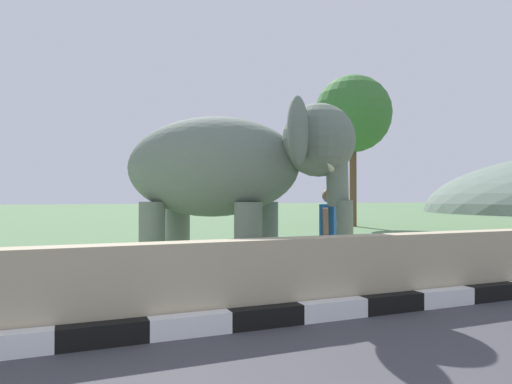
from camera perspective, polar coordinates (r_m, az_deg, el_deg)
striped_curb at (r=5.11m, az=-23.59°, el=-16.42°), size 16.20×0.20×0.24m
barrier_parapet at (r=5.77m, az=0.96°, el=-10.76°), size 28.00×0.36×1.00m
elephant at (r=7.77m, az=-3.25°, el=2.75°), size 3.89×3.76×3.00m
person_handler at (r=7.81m, az=8.99°, el=-4.96°), size 0.52×0.55×1.66m
tree_distant at (r=25.06m, az=11.87°, el=9.34°), size 4.04×4.04×7.91m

